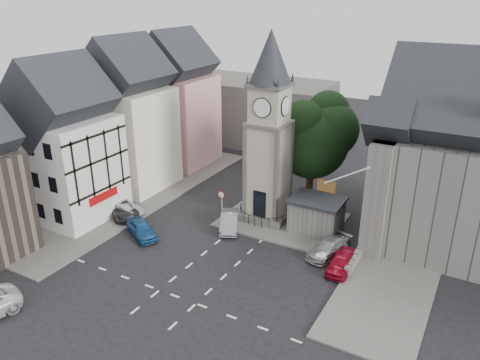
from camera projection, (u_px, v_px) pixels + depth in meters
The scene contains 23 objects.
ground at pixel (220, 258), 35.65m from camera, with size 120.00×120.00×0.00m, color black.
pavement_west at pixel (144, 196), 46.13m from camera, with size 6.00×30.00×0.14m, color #595651.
pavement_east at pixel (404, 250), 36.63m from camera, with size 6.00×26.00×0.14m, color #595651.
central_island at pixel (282, 220), 41.38m from camera, with size 10.00×8.00×0.16m, color #595651.
road_markings at pixel (177, 297), 31.22m from camera, with size 20.00×8.00×0.01m, color silver.
clock_tower at pixel (269, 130), 39.00m from camera, with size 4.86×4.86×16.25m.
stone_shelter at pixel (316, 216), 38.93m from camera, with size 4.30×3.30×3.08m.
town_tree at pixel (313, 132), 42.56m from camera, with size 7.20×7.20×10.80m.
warning_sign_post at pixel (221, 200), 40.71m from camera, with size 0.70×0.19×2.85m.
terrace_pink at pixel (177, 107), 53.06m from camera, with size 8.10×7.60×12.80m.
terrace_cream at pixel (129, 123), 46.62m from camera, with size 8.10×7.60×12.80m.
terrace_tudor at pixel (66, 150), 40.32m from camera, with size 8.10×7.60×12.00m.
backdrop_west at pixel (253, 111), 62.13m from camera, with size 20.00×10.00×8.00m, color #4C4944.
east_building at pixel (473, 173), 35.06m from camera, with size 14.40×11.40×12.60m.
east_boundary_wall at pixel (375, 227), 39.36m from camera, with size 0.40×16.00×0.90m, color #625E5A.
flagpole at pixel (347, 175), 32.58m from camera, with size 3.68×0.10×2.74m.
car_west_blue at pixel (142, 229), 38.62m from camera, with size 1.60×3.97×1.35m, color navy.
car_west_silver at pixel (124, 208), 42.24m from camera, with size 1.38×3.97×1.31m, color #95989C.
car_west_grey at pixel (123, 209), 42.12m from camera, with size 2.17×4.71×1.31m, color #28282A.
car_island_silver at pixel (229, 221), 39.86m from camera, with size 1.44×4.12×1.36m, color gray.
car_island_east at pixel (329, 248), 35.86m from camera, with size 1.74×4.27×1.24m, color #93949A.
car_east_red at pixel (341, 262), 33.96m from camera, with size 1.55×3.86×1.32m, color maroon.
pedestrian at pixel (395, 249), 35.40m from camera, with size 0.58×0.38×1.58m, color #BBAE9B.
Camera 1 is at (16.35, -26.00, 19.11)m, focal length 35.00 mm.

